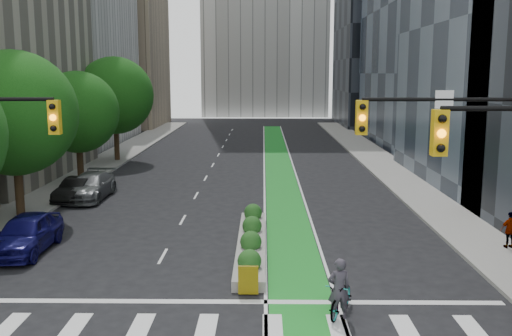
{
  "coord_description": "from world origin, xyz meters",
  "views": [
    {
      "loc": [
        1.7,
        -16.91,
        7.59
      ],
      "look_at": [
        1.36,
        10.59,
        3.0
      ],
      "focal_mm": 40.0,
      "sensor_mm": 36.0,
      "label": 1
    }
  ],
  "objects_px": {
    "parked_car_left_near": "(26,233)",
    "bicycle": "(341,297)",
    "cyclist": "(339,289)",
    "median_planter": "(251,241)",
    "parked_car_left_mid": "(77,189)",
    "parked_car_left_far": "(90,186)",
    "pedestrian_far": "(510,230)"
  },
  "relations": [
    {
      "from": "median_planter",
      "to": "pedestrian_far",
      "type": "bearing_deg",
      "value": -0.84
    },
    {
      "from": "cyclist",
      "to": "parked_car_left_far",
      "type": "distance_m",
      "value": 21.45
    },
    {
      "from": "parked_car_left_mid",
      "to": "pedestrian_far",
      "type": "xyz_separation_m",
      "value": [
        21.82,
        -9.68,
        0.25
      ]
    },
    {
      "from": "parked_car_left_near",
      "to": "pedestrian_far",
      "type": "bearing_deg",
      "value": 0.48
    },
    {
      "from": "median_planter",
      "to": "cyclist",
      "type": "distance_m",
      "value": 7.71
    },
    {
      "from": "bicycle",
      "to": "parked_car_left_mid",
      "type": "height_order",
      "value": "parked_car_left_mid"
    },
    {
      "from": "cyclist",
      "to": "parked_car_left_near",
      "type": "xyz_separation_m",
      "value": [
        -12.47,
        6.58,
        -0.16
      ]
    },
    {
      "from": "parked_car_left_near",
      "to": "pedestrian_far",
      "type": "distance_m",
      "value": 20.74
    },
    {
      "from": "median_planter",
      "to": "parked_car_left_near",
      "type": "distance_m",
      "value": 9.64
    },
    {
      "from": "parked_car_left_near",
      "to": "parked_car_left_mid",
      "type": "bearing_deg",
      "value": 95.57
    },
    {
      "from": "parked_car_left_far",
      "to": "pedestrian_far",
      "type": "relative_size",
      "value": 3.37
    },
    {
      "from": "parked_car_left_mid",
      "to": "median_planter",
      "type": "bearing_deg",
      "value": -35.49
    },
    {
      "from": "parked_car_left_mid",
      "to": "parked_car_left_far",
      "type": "xyz_separation_m",
      "value": [
        0.66,
        0.49,
        0.08
      ]
    },
    {
      "from": "parked_car_left_far",
      "to": "cyclist",
      "type": "bearing_deg",
      "value": -52.01
    },
    {
      "from": "parked_car_left_mid",
      "to": "parked_car_left_far",
      "type": "bearing_deg",
      "value": 42.55
    },
    {
      "from": "bicycle",
      "to": "parked_car_left_mid",
      "type": "bearing_deg",
      "value": 153.77
    },
    {
      "from": "parked_car_left_near",
      "to": "bicycle",
      "type": "bearing_deg",
      "value": -26.68
    },
    {
      "from": "median_planter",
      "to": "cyclist",
      "type": "bearing_deg",
      "value": -68.17
    },
    {
      "from": "bicycle",
      "to": "cyclist",
      "type": "relative_size",
      "value": 1.05
    },
    {
      "from": "cyclist",
      "to": "parked_car_left_near",
      "type": "height_order",
      "value": "cyclist"
    },
    {
      "from": "bicycle",
      "to": "parked_car_left_near",
      "type": "xyz_separation_m",
      "value": [
        -12.61,
        6.17,
        0.29
      ]
    },
    {
      "from": "parked_car_left_far",
      "to": "parked_car_left_mid",
      "type": "bearing_deg",
      "value": -142.59
    },
    {
      "from": "bicycle",
      "to": "parked_car_left_far",
      "type": "relative_size",
      "value": 0.39
    },
    {
      "from": "parked_car_left_far",
      "to": "pedestrian_far",
      "type": "distance_m",
      "value": 23.48
    },
    {
      "from": "median_planter",
      "to": "parked_car_left_far",
      "type": "bearing_deg",
      "value": 135.13
    },
    {
      "from": "median_planter",
      "to": "parked_car_left_near",
      "type": "relative_size",
      "value": 2.1
    },
    {
      "from": "bicycle",
      "to": "parked_car_left_far",
      "type": "bearing_deg",
      "value": 151.57
    },
    {
      "from": "parked_car_left_near",
      "to": "parked_car_left_far",
      "type": "relative_size",
      "value": 0.92
    },
    {
      "from": "parked_car_left_far",
      "to": "pedestrian_far",
      "type": "xyz_separation_m",
      "value": [
        21.17,
        -10.16,
        0.17
      ]
    },
    {
      "from": "median_planter",
      "to": "parked_car_left_near",
      "type": "height_order",
      "value": "parked_car_left_near"
    },
    {
      "from": "cyclist",
      "to": "parked_car_left_near",
      "type": "relative_size",
      "value": 0.4
    },
    {
      "from": "bicycle",
      "to": "median_planter",
      "type": "bearing_deg",
      "value": 137.65
    }
  ]
}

